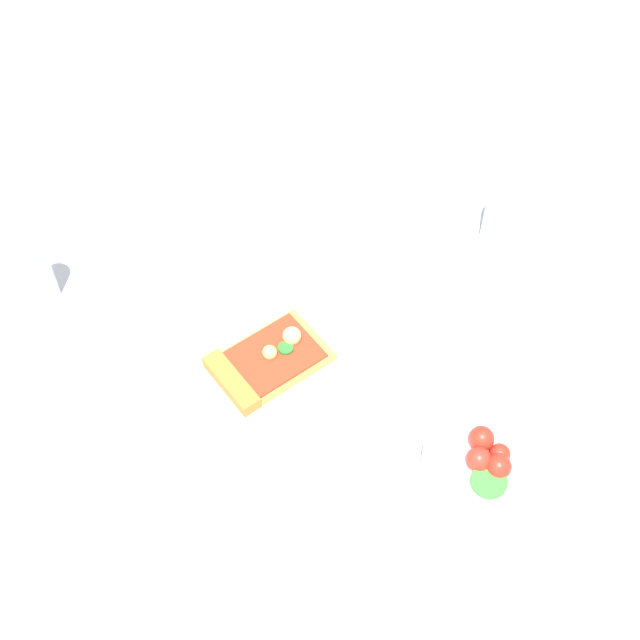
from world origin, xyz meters
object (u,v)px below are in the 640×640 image
plate (249,341)px  soda_glass (517,217)px  salad_bowl (494,473)px  pizza_slice_main (264,362)px  pepper_shaker (37,271)px

plate → soda_glass: (-0.10, 0.30, 0.04)m
salad_bowl → soda_glass: size_ratio=1.30×
plate → salad_bowl: size_ratio=1.85×
plate → pizza_slice_main: 0.04m
pizza_slice_main → soda_glass: bearing=116.1°
pizza_slice_main → pepper_shaker: 0.26m
plate → soda_glass: bearing=109.0°
pepper_shaker → salad_bowl: bearing=56.9°
pepper_shaker → soda_glass: bearing=91.4°
salad_bowl → pepper_shaker: size_ratio=1.61×
plate → salad_bowl: salad_bowl is taller
pizza_slice_main → pepper_shaker: (-0.13, -0.23, 0.02)m
soda_glass → pepper_shaker: (0.01, -0.51, -0.01)m
plate → pepper_shaker: pepper_shaker is taller
plate → pepper_shaker: (-0.09, -0.21, 0.03)m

